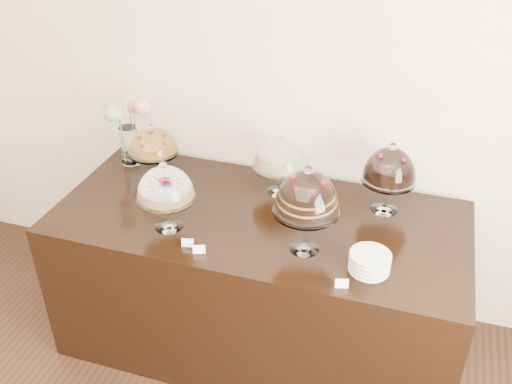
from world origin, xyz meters
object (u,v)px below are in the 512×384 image
(cake_stand_fruit_tart, at_px, (153,143))
(display_counter, at_px, (259,280))
(flower_vase, at_px, (127,126))
(plate_stack, at_px, (370,262))
(cake_stand_choco_layer, at_px, (307,196))
(cake_stand_dark_choco, at_px, (390,168))
(cake_stand_cheesecake, at_px, (280,157))
(cake_stand_sugar_sponge, at_px, (165,187))

(cake_stand_fruit_tart, bearing_deg, display_counter, -18.62)
(flower_vase, distance_m, plate_stack, 1.67)
(cake_stand_choco_layer, height_order, cake_stand_fruit_tart, cake_stand_choco_layer)
(display_counter, relative_size, cake_stand_choco_layer, 4.71)
(flower_vase, bearing_deg, cake_stand_fruit_tart, -19.09)
(cake_stand_dark_choco, bearing_deg, display_counter, -156.99)
(cake_stand_cheesecake, bearing_deg, cake_stand_fruit_tart, -177.96)
(cake_stand_sugar_sponge, relative_size, plate_stack, 2.04)
(plate_stack, bearing_deg, cake_stand_dark_choco, 89.41)
(flower_vase, relative_size, plate_stack, 2.37)
(cake_stand_dark_choco, relative_size, plate_stack, 2.17)
(cake_stand_sugar_sponge, relative_size, cake_stand_choco_layer, 0.81)
(display_counter, relative_size, cake_stand_cheesecake, 6.22)
(flower_vase, bearing_deg, cake_stand_cheesecake, -2.46)
(cake_stand_dark_choco, distance_m, plate_stack, 0.58)
(display_counter, relative_size, flower_vase, 4.99)
(cake_stand_choco_layer, distance_m, plate_stack, 0.42)
(display_counter, distance_m, cake_stand_dark_choco, 0.98)
(cake_stand_choco_layer, bearing_deg, flower_vase, 157.02)
(display_counter, xyz_separation_m, cake_stand_sugar_sponge, (-0.42, -0.23, 0.69))
(flower_vase, height_order, plate_stack, flower_vase)
(display_counter, height_order, cake_stand_choco_layer, cake_stand_choco_layer)
(display_counter, bearing_deg, cake_stand_dark_choco, 23.01)
(display_counter, distance_m, plate_stack, 0.84)
(cake_stand_choco_layer, relative_size, flower_vase, 1.06)
(display_counter, distance_m, cake_stand_fruit_tart, 1.01)
(cake_stand_sugar_sponge, relative_size, flower_vase, 0.86)
(cake_stand_choco_layer, height_order, plate_stack, cake_stand_choco_layer)
(cake_stand_sugar_sponge, height_order, cake_stand_cheesecake, cake_stand_sugar_sponge)
(flower_vase, bearing_deg, plate_stack, -20.77)
(cake_stand_cheesecake, bearing_deg, cake_stand_dark_choco, -0.51)
(cake_stand_choco_layer, bearing_deg, cake_stand_dark_choco, 54.95)
(cake_stand_sugar_sponge, relative_size, cake_stand_dark_choco, 0.94)
(cake_stand_choco_layer, distance_m, cake_stand_fruit_tart, 1.13)
(plate_stack, bearing_deg, cake_stand_sugar_sponge, 177.82)
(cake_stand_sugar_sponge, height_order, flower_vase, flower_vase)
(display_counter, distance_m, flower_vase, 1.21)
(cake_stand_sugar_sponge, distance_m, cake_stand_dark_choco, 1.16)
(cake_stand_sugar_sponge, height_order, cake_stand_dark_choco, cake_stand_dark_choco)
(cake_stand_cheesecake, relative_size, cake_stand_fruit_tart, 1.09)
(display_counter, relative_size, cake_stand_sugar_sponge, 5.78)
(flower_vase, bearing_deg, display_counter, -18.72)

